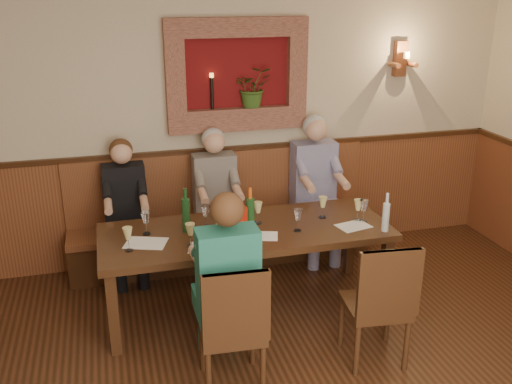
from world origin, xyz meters
TOP-DOWN VIEW (x-y plane):
  - room_shell at (0.00, 0.00)m, footprint 6.04×6.04m
  - wall_niche at (0.24, 2.94)m, footprint 1.36×0.30m
  - wall_sconce at (1.90, 2.93)m, footprint 0.25×0.20m
  - dining_table at (0.00, 1.85)m, footprint 2.40×0.90m
  - bench at (0.00, 2.79)m, footprint 3.00×0.45m
  - chair_near_left at (-0.35, 0.89)m, footprint 0.46×0.46m
  - chair_near_right at (0.74, 0.91)m, footprint 0.48×0.48m
  - person_bench_left at (-0.93, 2.69)m, footprint 0.39×0.47m
  - person_bench_mid at (-0.08, 2.69)m, footprint 0.41×0.50m
  - person_bench_right at (0.94, 2.69)m, footprint 0.44×0.54m
  - person_chair_front at (-0.34, 1.07)m, footprint 0.42×0.51m
  - spittoon_bucket at (-0.13, 1.71)m, footprint 0.29×0.29m
  - wine_bottle_green_a at (0.02, 1.77)m, footprint 0.09×0.09m
  - wine_bottle_green_b at (-0.48, 1.93)m, footprint 0.08×0.08m
  - water_bottle at (1.10, 1.52)m, footprint 0.07×0.07m
  - tasting_sheet_a at (-0.83, 1.79)m, footprint 0.38×0.32m
  - tasting_sheet_b at (0.09, 1.68)m, footprint 0.30×0.25m
  - tasting_sheet_c at (0.89, 1.67)m, footprint 0.30×0.25m
  - tasting_sheet_d at (-0.37, 1.57)m, footprint 0.33×0.28m
  - wine_glass_0 at (-0.96, 1.69)m, footprint 0.08×0.08m
  - wine_glass_1 at (-0.80, 1.96)m, footprint 0.08×0.08m
  - wine_glass_2 at (-0.49, 1.64)m, footprint 0.08×0.08m
  - wine_glass_3 at (-0.31, 1.98)m, footprint 0.08×0.08m
  - wine_glass_4 at (-0.11, 1.66)m, footprint 0.08×0.08m
  - wine_glass_5 at (0.13, 1.94)m, footprint 0.08×0.08m
  - wine_glass_6 at (0.40, 1.70)m, footprint 0.08×0.08m
  - wine_glass_7 at (0.70, 1.92)m, footprint 0.08×0.08m
  - wine_glass_8 at (1.01, 1.75)m, footprint 0.08×0.08m
  - wine_glass_9 at (-0.27, 1.57)m, footprint 0.08×0.08m
  - wine_glass_10 at (0.97, 1.78)m, footprint 0.08×0.08m

SIDE VIEW (x-z plane):
  - chair_near_left at x=-0.35m, z-range -0.20..0.77m
  - chair_near_right at x=0.74m, z-range -0.21..0.78m
  - bench at x=0.00m, z-range -0.23..0.88m
  - person_bench_left at x=-0.93m, z-range -0.12..1.23m
  - person_bench_mid at x=-0.08m, z-range -0.12..1.27m
  - person_chair_front at x=-0.34m, z-range -0.12..1.29m
  - person_bench_right at x=0.94m, z-range -0.12..1.34m
  - dining_table at x=0.00m, z-range 0.30..1.05m
  - tasting_sheet_a at x=-0.83m, z-range 0.75..0.75m
  - tasting_sheet_b at x=0.09m, z-range 0.75..0.75m
  - tasting_sheet_c at x=0.89m, z-range 0.75..0.75m
  - tasting_sheet_d at x=-0.37m, z-range 0.75..0.75m
  - wine_glass_0 at x=-0.96m, z-range 0.75..0.94m
  - wine_glass_1 at x=-0.80m, z-range 0.75..0.94m
  - wine_glass_2 at x=-0.49m, z-range 0.75..0.94m
  - wine_glass_3 at x=-0.31m, z-range 0.75..0.94m
  - wine_glass_4 at x=-0.11m, z-range 0.75..0.94m
  - wine_glass_5 at x=0.13m, z-range 0.75..0.94m
  - wine_glass_6 at x=0.40m, z-range 0.75..0.94m
  - wine_glass_7 at x=0.70m, z-range 0.75..0.94m
  - wine_glass_8 at x=1.01m, z-range 0.75..0.94m
  - wine_glass_9 at x=-0.27m, z-range 0.75..0.94m
  - wine_glass_10 at x=0.97m, z-range 0.75..0.94m
  - spittoon_bucket at x=-0.13m, z-range 0.75..1.00m
  - water_bottle at x=1.10m, z-range 0.72..1.04m
  - wine_bottle_green_b at x=-0.48m, z-range 0.71..1.09m
  - wine_bottle_green_a at x=0.02m, z-range 0.71..1.10m
  - wall_niche at x=0.24m, z-range 1.28..2.34m
  - room_shell at x=0.00m, z-range 0.48..3.30m
  - wall_sconce at x=1.90m, z-range 1.77..2.12m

